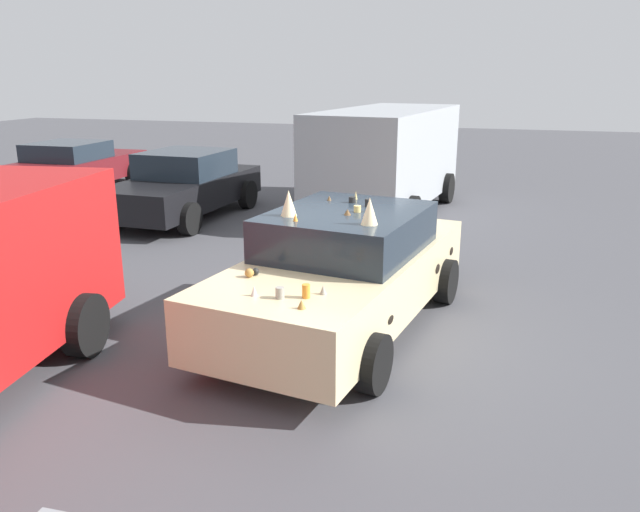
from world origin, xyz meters
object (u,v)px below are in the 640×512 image
(parked_sedan_row_back_center, at_px, (184,185))
(parked_sedan_near_left, at_px, (74,166))
(art_car_decorated, at_px, (344,270))
(parked_van_far_left, at_px, (387,155))

(parked_sedan_row_back_center, relative_size, parked_sedan_near_left, 1.01)
(parked_sedan_near_left, bearing_deg, parked_sedan_row_back_center, -115.88)
(art_car_decorated, distance_m, parked_sedan_near_left, 11.53)
(parked_sedan_row_back_center, bearing_deg, art_car_decorated, 46.68)
(parked_sedan_row_back_center, distance_m, parked_sedan_near_left, 4.73)
(art_car_decorated, height_order, parked_sedan_row_back_center, art_car_decorated)
(parked_van_far_left, height_order, parked_sedan_near_left, parked_van_far_left)
(parked_sedan_near_left, bearing_deg, parked_van_far_left, -92.09)
(parked_van_far_left, bearing_deg, parked_sedan_near_left, 96.71)
(art_car_decorated, distance_m, parked_sedan_row_back_center, 6.99)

